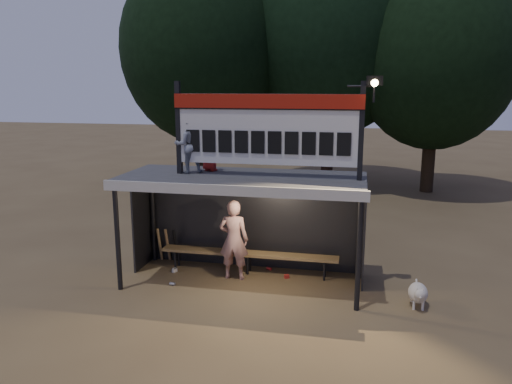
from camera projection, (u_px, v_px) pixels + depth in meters
ground at (243, 282)px, 10.72m from camera, size 80.00×80.00×0.00m
player at (234, 240)px, 10.74m from camera, size 0.65×0.43×1.76m
child_a at (188, 145)px, 10.42m from camera, size 0.73×0.68×1.19m
child_b at (210, 151)px, 10.71m from camera, size 0.51×0.45×0.88m
dugout_shelter at (245, 196)px, 10.56m from camera, size 5.10×2.08×2.32m
scoreboard_assembly at (269, 127)px, 9.89m from camera, size 4.10×0.27×1.99m
bench at (249, 254)px, 11.15m from camera, size 4.00×0.35×0.48m
tree_left at (202, 50)px, 19.92m from camera, size 6.46×6.46×9.27m
tree_mid at (331, 34)px, 20.22m from camera, size 7.22×7.22×10.36m
tree_right at (436, 56)px, 18.68m from camera, size 6.08×6.08×8.72m
dog at (418, 293)px, 9.45m from camera, size 0.36×0.81×0.49m
bats at (168, 245)px, 11.81m from camera, size 0.48×0.33×0.84m
litter at (216, 274)px, 11.07m from camera, size 2.66×1.38×0.08m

